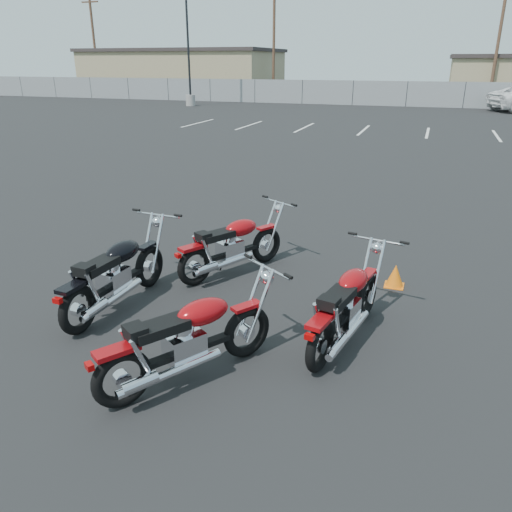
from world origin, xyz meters
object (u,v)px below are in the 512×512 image
(motorcycle_second_black, at_px, (116,274))
(motorcycle_third_red, at_px, (347,306))
(motorcycle_front_red, at_px, (232,245))
(motorcycle_rear_red, at_px, (188,339))

(motorcycle_second_black, relative_size, motorcycle_third_red, 1.06)
(motorcycle_second_black, bearing_deg, motorcycle_front_red, 57.73)
(motorcycle_second_black, bearing_deg, motorcycle_rear_red, -35.27)
(motorcycle_second_black, bearing_deg, motorcycle_third_red, 2.73)
(motorcycle_second_black, xyz_separation_m, motorcycle_rear_red, (1.67, -1.18, -0.01))
(motorcycle_third_red, height_order, motorcycle_rear_red, motorcycle_rear_red)
(motorcycle_front_red, xyz_separation_m, motorcycle_second_black, (-1.03, -1.63, 0.03))
(motorcycle_third_red, bearing_deg, motorcycle_second_black, -177.27)
(motorcycle_rear_red, bearing_deg, motorcycle_front_red, 102.86)
(motorcycle_front_red, height_order, motorcycle_second_black, motorcycle_second_black)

